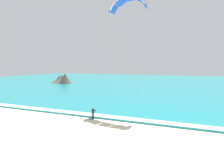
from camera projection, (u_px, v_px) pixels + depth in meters
The scene contains 6 objects.
sea at pixel (165, 83), 84.16m from camera, with size 200.00×120.00×0.20m, color teal.
surf_foam at pixel (100, 116), 30.10m from camera, with size 200.00×1.62×0.04m, color white.
surfboard at pixel (93, 119), 28.97m from camera, with size 0.96×1.46×0.09m.
kitesurfer at pixel (93, 112), 28.94m from camera, with size 0.65×0.65×1.69m.
kite_primary at pixel (129, 2), 36.03m from camera, with size 7.53×10.58×18.69m.
headland_left at pixel (62, 79), 83.71m from camera, with size 11.26×10.42×4.34m.
Camera 1 is at (13.47, -12.12, 7.72)m, focal length 32.84 mm.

